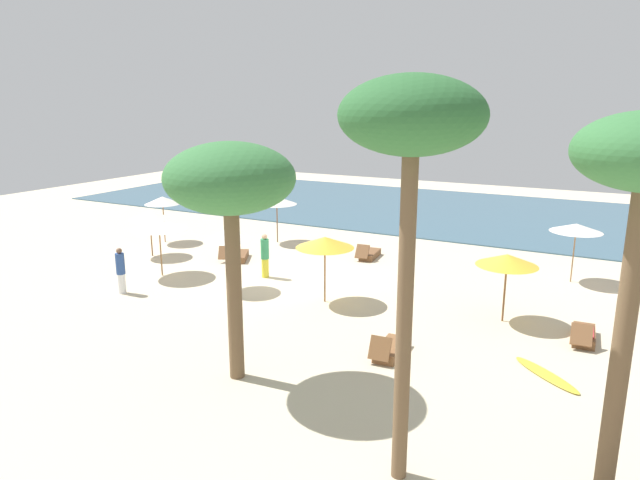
{
  "coord_description": "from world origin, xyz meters",
  "views": [
    {
      "loc": [
        10.37,
        -18.01,
        6.79
      ],
      "look_at": [
        -0.51,
        2.5,
        1.1
      ],
      "focal_mm": 31.87,
      "sensor_mm": 36.0,
      "label": 1
    }
  ],
  "objects_px": {
    "person_2": "(265,255)",
    "surfboard": "(546,374)",
    "person_1": "(121,271)",
    "palm_0": "(412,129)",
    "lounger_1": "(238,256)",
    "umbrella_2": "(277,201)",
    "umbrella_5": "(325,242)",
    "umbrella_4": "(159,225)",
    "umbrella_3": "(576,228)",
    "lounger_2": "(584,335)",
    "person_0": "(626,270)",
    "palm_2": "(230,182)",
    "umbrella_0": "(150,215)",
    "umbrella_6": "(227,235)",
    "lounger_3": "(390,349)",
    "umbrella_1": "(162,200)",
    "umbrella_7": "(507,260)",
    "lounger_0": "(369,254)"
  },
  "relations": [
    {
      "from": "umbrella_2",
      "to": "umbrella_6",
      "type": "height_order",
      "value": "umbrella_6"
    },
    {
      "from": "umbrella_2",
      "to": "lounger_1",
      "type": "xyz_separation_m",
      "value": [
        0.2,
        -3.54,
        -1.91
      ]
    },
    {
      "from": "lounger_1",
      "to": "umbrella_7",
      "type": "bearing_deg",
      "value": -9.41
    },
    {
      "from": "person_0",
      "to": "surfboard",
      "type": "relative_size",
      "value": 0.92
    },
    {
      "from": "umbrella_5",
      "to": "surfboard",
      "type": "height_order",
      "value": "umbrella_5"
    },
    {
      "from": "lounger_2",
      "to": "person_2",
      "type": "relative_size",
      "value": 0.98
    },
    {
      "from": "person_2",
      "to": "surfboard",
      "type": "height_order",
      "value": "person_2"
    },
    {
      "from": "lounger_3",
      "to": "palm_0",
      "type": "xyz_separation_m",
      "value": [
        2.02,
        -4.76,
        6.19
      ]
    },
    {
      "from": "umbrella_7",
      "to": "lounger_0",
      "type": "xyz_separation_m",
      "value": [
        -6.68,
        4.9,
        -1.84
      ]
    },
    {
      "from": "lounger_1",
      "to": "person_2",
      "type": "xyz_separation_m",
      "value": [
        2.45,
        -1.58,
        0.72
      ]
    },
    {
      "from": "umbrella_0",
      "to": "person_2",
      "type": "xyz_separation_m",
      "value": [
        6.27,
        -0.29,
        -0.98
      ]
    },
    {
      "from": "umbrella_1",
      "to": "person_2",
      "type": "bearing_deg",
      "value": -18.48
    },
    {
      "from": "umbrella_2",
      "to": "lounger_1",
      "type": "height_order",
      "value": "umbrella_2"
    },
    {
      "from": "umbrella_0",
      "to": "umbrella_2",
      "type": "height_order",
      "value": "umbrella_2"
    },
    {
      "from": "umbrella_4",
      "to": "person_2",
      "type": "relative_size",
      "value": 1.26
    },
    {
      "from": "person_1",
      "to": "palm_0",
      "type": "xyz_separation_m",
      "value": [
        12.49,
        -5.08,
        5.5
      ]
    },
    {
      "from": "umbrella_2",
      "to": "person_2",
      "type": "height_order",
      "value": "umbrella_2"
    },
    {
      "from": "umbrella_2",
      "to": "person_2",
      "type": "relative_size",
      "value": 1.29
    },
    {
      "from": "umbrella_6",
      "to": "person_2",
      "type": "bearing_deg",
      "value": 79.21
    },
    {
      "from": "umbrella_2",
      "to": "umbrella_5",
      "type": "height_order",
      "value": "umbrella_5"
    },
    {
      "from": "umbrella_2",
      "to": "umbrella_4",
      "type": "xyz_separation_m",
      "value": [
        -1.13,
        -6.87,
        -0.02
      ]
    },
    {
      "from": "person_1",
      "to": "surfboard",
      "type": "bearing_deg",
      "value": 1.65
    },
    {
      "from": "umbrella_1",
      "to": "lounger_0",
      "type": "distance_m",
      "value": 10.5
    },
    {
      "from": "umbrella_3",
      "to": "surfboard",
      "type": "bearing_deg",
      "value": -89.04
    },
    {
      "from": "umbrella_6",
      "to": "lounger_3",
      "type": "xyz_separation_m",
      "value": [
        7.3,
        -2.49,
        -1.92
      ]
    },
    {
      "from": "lounger_1",
      "to": "umbrella_4",
      "type": "bearing_deg",
      "value": -111.83
    },
    {
      "from": "umbrella_6",
      "to": "umbrella_7",
      "type": "bearing_deg",
      "value": 9.15
    },
    {
      "from": "umbrella_2",
      "to": "palm_0",
      "type": "xyz_separation_m",
      "value": [
        11.62,
        -14.26,
        4.28
      ]
    },
    {
      "from": "person_2",
      "to": "umbrella_7",
      "type": "bearing_deg",
      "value": -2.19
    },
    {
      "from": "umbrella_2",
      "to": "umbrella_3",
      "type": "relative_size",
      "value": 0.99
    },
    {
      "from": "umbrella_0",
      "to": "umbrella_5",
      "type": "distance_m",
      "value": 9.8
    },
    {
      "from": "umbrella_3",
      "to": "lounger_2",
      "type": "height_order",
      "value": "umbrella_3"
    },
    {
      "from": "umbrella_6",
      "to": "lounger_1",
      "type": "xyz_separation_m",
      "value": [
        -2.09,
        3.47,
        -1.92
      ]
    },
    {
      "from": "umbrella_6",
      "to": "lounger_3",
      "type": "distance_m",
      "value": 7.95
    },
    {
      "from": "person_2",
      "to": "palm_2",
      "type": "bearing_deg",
      "value": -61.57
    },
    {
      "from": "umbrella_0",
      "to": "umbrella_6",
      "type": "height_order",
      "value": "umbrella_6"
    },
    {
      "from": "umbrella_1",
      "to": "umbrella_2",
      "type": "relative_size",
      "value": 1.0
    },
    {
      "from": "umbrella_1",
      "to": "lounger_2",
      "type": "bearing_deg",
      "value": -9.99
    },
    {
      "from": "umbrella_0",
      "to": "umbrella_3",
      "type": "distance_m",
      "value": 17.68
    },
    {
      "from": "umbrella_3",
      "to": "person_0",
      "type": "height_order",
      "value": "umbrella_3"
    },
    {
      "from": "palm_2",
      "to": "surfboard",
      "type": "height_order",
      "value": "palm_2"
    },
    {
      "from": "umbrella_5",
      "to": "person_1",
      "type": "relative_size",
      "value": 1.37
    },
    {
      "from": "umbrella_5",
      "to": "palm_2",
      "type": "distance_m",
      "value": 6.61
    },
    {
      "from": "palm_2",
      "to": "umbrella_0",
      "type": "bearing_deg",
      "value": 143.31
    },
    {
      "from": "person_0",
      "to": "person_2",
      "type": "distance_m",
      "value": 13.3
    },
    {
      "from": "umbrella_2",
      "to": "umbrella_4",
      "type": "distance_m",
      "value": 6.96
    },
    {
      "from": "umbrella_6",
      "to": "umbrella_7",
      "type": "relative_size",
      "value": 1.05
    },
    {
      "from": "umbrella_0",
      "to": "umbrella_1",
      "type": "bearing_deg",
      "value": 120.59
    },
    {
      "from": "umbrella_0",
      "to": "surfboard",
      "type": "bearing_deg",
      "value": -12.9
    },
    {
      "from": "umbrella_6",
      "to": "surfboard",
      "type": "distance_m",
      "value": 11.58
    }
  ]
}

